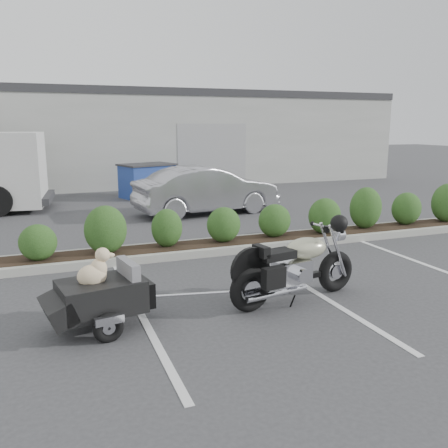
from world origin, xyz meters
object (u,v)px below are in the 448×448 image
object	(u,v)px
pet_trailer	(100,295)
sedan	(207,190)
motorcycle	(296,267)
dumpster	(147,180)

from	to	relation	value
pet_trailer	sedan	distance (m)	8.12
motorcycle	sedan	distance (m)	7.25
dumpster	pet_trailer	bearing A→B (deg)	-123.89
pet_trailer	dumpster	xyz separation A→B (m)	(2.87, 10.90, 0.16)
motorcycle	dumpster	size ratio (longest dim) A/B	1.05
pet_trailer	dumpster	world-z (taller)	dumpster
motorcycle	dumpster	xyz separation A→B (m)	(0.08, 10.92, 0.09)
sedan	dumpster	xyz separation A→B (m)	(-0.97, 3.74, -0.08)
pet_trailer	sedan	bearing A→B (deg)	51.42
pet_trailer	sedan	xyz separation A→B (m)	(3.84, 7.15, 0.24)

